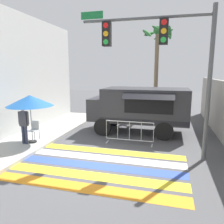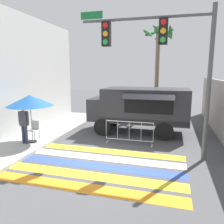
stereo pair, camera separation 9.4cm
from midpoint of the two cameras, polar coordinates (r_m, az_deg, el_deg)
The scene contains 9 objects.
ground_plane at distance 8.73m, azimuth -3.07°, elevation -11.91°, with size 60.00×60.00×0.00m, color #4C4C4F.
crosswalk_painted at distance 8.08m, azimuth -4.74°, elevation -13.79°, with size 6.40×3.60×0.01m.
food_truck at distance 12.01m, azimuth 6.59°, elevation 1.61°, with size 5.25×2.84×2.45m.
traffic_signal_pole at distance 8.54m, azimuth 12.94°, elevation 15.40°, with size 4.95×0.29×5.62m.
patio_umbrella at distance 10.37m, azimuth -20.90°, elevation 2.76°, with size 2.05×2.05×2.18m.
folding_chair at distance 11.10m, azimuth -19.91°, elevation -4.02°, with size 0.41×0.41×0.89m.
vendor_person at distance 10.45m, azimuth -22.29°, elevation -2.47°, with size 0.53×0.23×1.74m.
barricade_front at distance 10.19m, azimuth 4.28°, elevation -5.41°, with size 2.24×0.44×1.08m.
palm_tree at distance 16.39m, azimuth 11.58°, elevation 15.17°, with size 2.33×2.33×6.49m.
Camera 1 is at (2.48, -7.69, 3.31)m, focal length 35.00 mm.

